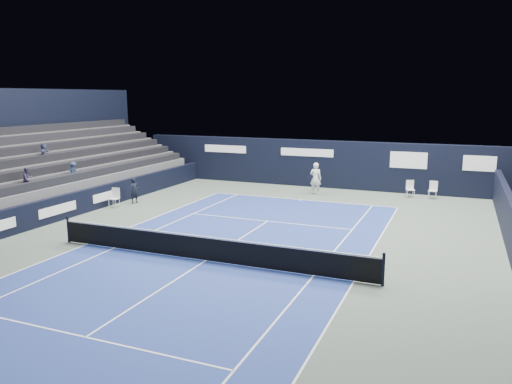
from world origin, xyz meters
TOP-DOWN VIEW (x-y plane):
  - ground at (0.00, 2.00)m, footprint 48.00×48.00m
  - court_surface at (0.00, 0.00)m, footprint 10.97×23.77m
  - enclosure_wall_right at (10.50, 6.00)m, footprint 0.30×22.00m
  - folding_chair_back_a at (5.77, 15.17)m, footprint 0.56×0.59m
  - folding_chair_back_b at (7.08, 15.17)m, footprint 0.51×0.50m
  - line_judge_chair at (-8.81, 6.13)m, footprint 0.50×0.48m
  - line_judge at (-8.46, 7.43)m, footprint 0.51×0.62m
  - court_markings at (0.00, 0.00)m, footprint 11.03×23.83m
  - tennis_net at (0.00, 0.00)m, footprint 12.90×0.10m
  - back_sponsor_wall at (0.01, 16.50)m, footprint 26.00×0.63m
  - side_barrier_left at (-9.50, 5.97)m, footprint 0.33×22.00m
  - spectator_stand at (-13.28, 6.99)m, footprint 6.00×18.00m
  - tennis_player at (0.28, 13.90)m, footprint 0.75×0.87m

SIDE VIEW (x-z plane):
  - ground at x=0.00m, z-range 0.00..0.00m
  - court_surface at x=0.00m, z-range 0.00..0.01m
  - court_markings at x=0.00m, z-range 0.01..0.01m
  - tennis_net at x=0.00m, z-range -0.04..1.06m
  - folding_chair_back_b at x=7.08m, z-range 0.07..1.13m
  - side_barrier_left at x=-9.50m, z-range 0.00..1.20m
  - line_judge_chair at x=-8.81m, z-range 0.07..1.14m
  - folding_chair_back_a at x=5.77m, z-range 0.17..1.19m
  - line_judge at x=-8.46m, z-range 0.00..1.45m
  - enclosure_wall_right at x=10.50m, z-range 0.00..1.80m
  - tennis_player at x=0.28m, z-range 0.00..1.97m
  - back_sponsor_wall at x=0.01m, z-range 0.00..3.10m
  - spectator_stand at x=-13.28m, z-range -1.25..5.15m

